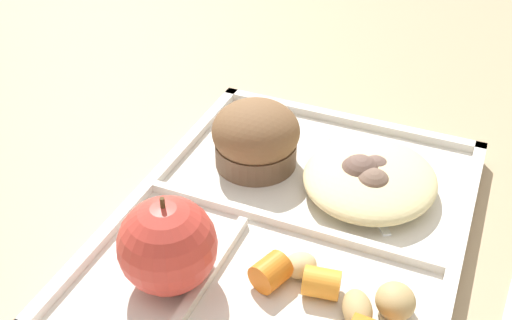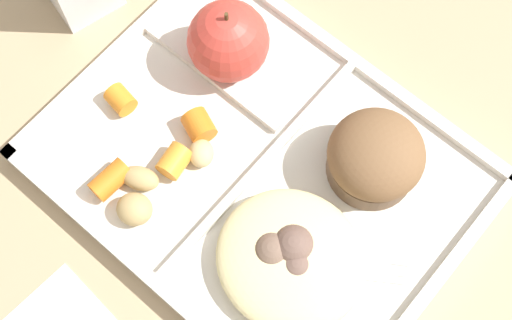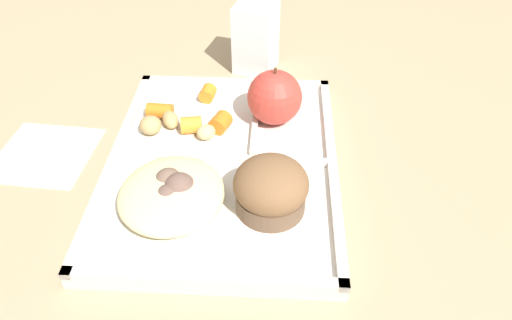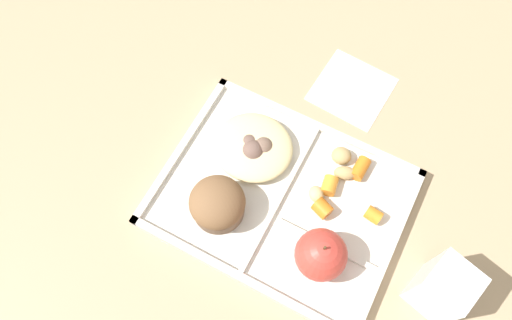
# 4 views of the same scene
# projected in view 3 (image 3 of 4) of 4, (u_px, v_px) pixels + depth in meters

# --- Properties ---
(ground) EXTENTS (6.00, 6.00, 0.00)m
(ground) POSITION_uv_depth(u_px,v_px,m) (223.00, 170.00, 0.63)
(ground) COLOR tan
(lunch_tray) EXTENTS (0.37, 0.29, 0.02)m
(lunch_tray) POSITION_uv_depth(u_px,v_px,m) (223.00, 165.00, 0.62)
(lunch_tray) COLOR silver
(lunch_tray) RESTS_ON ground
(green_apple) EXTENTS (0.08, 0.08, 0.08)m
(green_apple) POSITION_uv_depth(u_px,v_px,m) (275.00, 97.00, 0.66)
(green_apple) COLOR #C63D33
(green_apple) RESTS_ON lunch_tray
(bran_muffin) EXTENTS (0.08, 0.08, 0.07)m
(bran_muffin) POSITION_uv_depth(u_px,v_px,m) (271.00, 188.00, 0.54)
(bran_muffin) COLOR brown
(bran_muffin) RESTS_ON lunch_tray
(carrot_slice_large) EXTENTS (0.02, 0.04, 0.02)m
(carrot_slice_large) POSITION_uv_depth(u_px,v_px,m) (160.00, 111.00, 0.68)
(carrot_slice_large) COLOR orange
(carrot_slice_large) RESTS_ON lunch_tray
(carrot_slice_tilted) EXTENTS (0.03, 0.02, 0.02)m
(carrot_slice_tilted) POSITION_uv_depth(u_px,v_px,m) (208.00, 93.00, 0.72)
(carrot_slice_tilted) COLOR orange
(carrot_slice_tilted) RESTS_ON lunch_tray
(carrot_slice_diagonal) EXTENTS (0.03, 0.03, 0.02)m
(carrot_slice_diagonal) POSITION_uv_depth(u_px,v_px,m) (221.00, 123.00, 0.66)
(carrot_slice_diagonal) COLOR orange
(carrot_slice_diagonal) RESTS_ON lunch_tray
(carrot_slice_back) EXTENTS (0.03, 0.03, 0.02)m
(carrot_slice_back) POSITION_uv_depth(u_px,v_px,m) (191.00, 125.00, 0.66)
(carrot_slice_back) COLOR orange
(carrot_slice_back) RESTS_ON lunch_tray
(potato_chunk_small) EXTENTS (0.04, 0.04, 0.02)m
(potato_chunk_small) POSITION_uv_depth(u_px,v_px,m) (150.00, 125.00, 0.66)
(potato_chunk_small) COLOR tan
(potato_chunk_small) RESTS_ON lunch_tray
(potato_chunk_golden) EXTENTS (0.03, 0.03, 0.02)m
(potato_chunk_golden) POSITION_uv_depth(u_px,v_px,m) (206.00, 132.00, 0.65)
(potato_chunk_golden) COLOR tan
(potato_chunk_golden) RESTS_ON lunch_tray
(potato_chunk_corner) EXTENTS (0.04, 0.03, 0.02)m
(potato_chunk_corner) POSITION_uv_depth(u_px,v_px,m) (170.00, 120.00, 0.67)
(potato_chunk_corner) COLOR tan
(potato_chunk_corner) RESTS_ON lunch_tray
(egg_noodle_pile) EXTENTS (0.13, 0.12, 0.03)m
(egg_noodle_pile) POSITION_uv_depth(u_px,v_px,m) (171.00, 194.00, 0.55)
(egg_noodle_pile) COLOR beige
(egg_noodle_pile) RESTS_ON lunch_tray
(meatball_center) EXTENTS (0.04, 0.04, 0.04)m
(meatball_center) POSITION_uv_depth(u_px,v_px,m) (180.00, 189.00, 0.55)
(meatball_center) COLOR brown
(meatball_center) RESTS_ON lunch_tray
(meatball_side) EXTENTS (0.04, 0.04, 0.04)m
(meatball_side) POSITION_uv_depth(u_px,v_px,m) (169.00, 183.00, 0.56)
(meatball_side) COLOR #755B4C
(meatball_side) RESTS_ON lunch_tray
(meatball_back) EXTENTS (0.03, 0.03, 0.03)m
(meatball_back) POSITION_uv_depth(u_px,v_px,m) (168.00, 198.00, 0.55)
(meatball_back) COLOR brown
(meatball_back) RESTS_ON lunch_tray
(meatball_front) EXTENTS (0.03, 0.03, 0.03)m
(meatball_front) POSITION_uv_depth(u_px,v_px,m) (175.00, 194.00, 0.55)
(meatball_front) COLOR brown
(meatball_front) RESTS_ON lunch_tray
(plastic_fork) EXTENTS (0.14, 0.10, 0.00)m
(plastic_fork) POSITION_uv_depth(u_px,v_px,m) (188.00, 221.00, 0.54)
(plastic_fork) COLOR white
(plastic_fork) RESTS_ON lunch_tray
(milk_carton) EXTENTS (0.08, 0.08, 0.11)m
(milk_carton) POSITION_uv_depth(u_px,v_px,m) (256.00, 38.00, 0.79)
(milk_carton) COLOR white
(milk_carton) RESTS_ON ground
(paper_napkin) EXTENTS (0.13, 0.13, 0.00)m
(paper_napkin) POSITION_uv_depth(u_px,v_px,m) (45.00, 154.00, 0.65)
(paper_napkin) COLOR white
(paper_napkin) RESTS_ON ground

